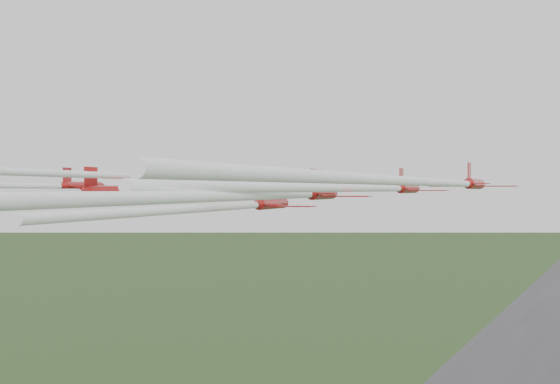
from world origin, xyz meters
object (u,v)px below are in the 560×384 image
at_px(jet_lead, 307,186).
at_px(jet_row3_mid, 238,206).
at_px(jet_row2_right, 373,188).
at_px(jet_row4_right, 280,195).
at_px(jet_row3_right, 440,182).
at_px(jet_row3_left, 40,186).
at_px(jet_row4_left, 29,192).
at_px(jet_row2_left, 174,178).

relative_size(jet_lead, jet_row3_mid, 1.06).
bearing_deg(jet_row2_right, jet_row4_right, -92.37).
bearing_deg(jet_row4_right, jet_row3_right, 45.36).
xyz_separation_m(jet_lead, jet_row3_left, (-20.52, -23.39, -0.10)).
bearing_deg(jet_row4_left, jet_row3_left, 126.35).
height_order(jet_row3_left, jet_row4_right, jet_row3_left).
distance_m(jet_row3_left, jet_row3_right, 43.33).
bearing_deg(jet_row4_right, jet_row2_right, 83.01).
bearing_deg(jet_row4_right, jet_row2_left, 125.41).
xyz_separation_m(jet_row2_left, jet_row4_left, (2.39, -24.49, -1.49)).
bearing_deg(jet_row3_left, jet_row4_left, -60.83).
height_order(jet_row2_left, jet_row2_right, jet_row2_left).
bearing_deg(jet_row3_right, jet_row4_left, -158.82).
bearing_deg(jet_row3_right, jet_row3_left, 171.78).
distance_m(jet_lead, jet_row3_left, 31.11).
bearing_deg(jet_row2_right, jet_row4_left, -133.43).
bearing_deg(jet_row2_left, jet_row4_right, -55.35).
relative_size(jet_row2_left, jet_row4_right, 0.91).
relative_size(jet_lead, jet_row4_left, 1.03).
xyz_separation_m(jet_row3_right, jet_row4_left, (-29.06, -12.91, -0.77)).
relative_size(jet_row2_left, jet_row3_right, 0.75).
distance_m(jet_lead, jet_row2_left, 18.23).
xyz_separation_m(jet_row2_left, jet_row3_mid, (11.99, -8.04, -2.75)).
relative_size(jet_row2_right, jet_row3_mid, 1.37).
height_order(jet_row2_right, jet_row4_right, jet_row2_right).
bearing_deg(jet_row4_left, jet_lead, 77.72).
height_order(jet_row2_left, jet_row3_left, jet_row2_left).
distance_m(jet_row3_mid, jet_row4_left, 19.09).
height_order(jet_row3_right, jet_row4_left, jet_row3_right).
bearing_deg(jet_row2_right, jet_lead, 125.68).
bearing_deg(jet_row3_mid, jet_row3_left, 169.63).
height_order(jet_row2_right, jet_row3_right, jet_row3_right).
distance_m(jet_row2_right, jet_row4_left, 31.74).
height_order(jet_lead, jet_row3_mid, jet_lead).
bearing_deg(jet_row4_left, jet_row4_right, 0.09).
distance_m(jet_row3_left, jet_row4_right, 38.32).
xyz_separation_m(jet_row2_left, jet_row2_right, (22.18, 0.33, -1.12)).
relative_size(jet_row3_mid, jet_row3_right, 0.76).
relative_size(jet_row2_left, jet_row2_right, 0.72).
distance_m(jet_row2_left, jet_row3_right, 33.52).
height_order(jet_row3_right, jet_row4_right, jet_row3_right).
bearing_deg(jet_row4_right, jet_row4_left, 173.81).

